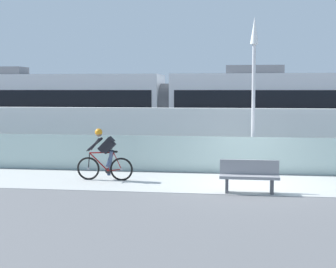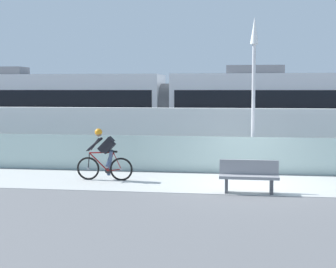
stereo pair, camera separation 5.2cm
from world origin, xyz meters
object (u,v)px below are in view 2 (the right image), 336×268
object	(u,v)px
lamp_post_antenna	(254,75)
bench	(249,176)
cyclist_on_bike	(105,155)
tram	(167,110)

from	to	relation	value
lamp_post_antenna	bench	bearing A→B (deg)	-93.26
cyclist_on_bike	bench	bearing A→B (deg)	-16.41
tram	bench	size ratio (longest dim) A/B	14.10
tram	cyclist_on_bike	distance (m)	7.01
cyclist_on_bike	lamp_post_antenna	xyz separation A→B (m)	(4.56, 2.15, 2.51)
lamp_post_antenna	bench	size ratio (longest dim) A/B	3.25
tram	bench	bearing A→B (deg)	-67.32
tram	lamp_post_antenna	xyz separation A→B (m)	(3.59, -4.70, 1.40)
cyclist_on_bike	lamp_post_antenna	bearing A→B (deg)	25.24
tram	lamp_post_antenna	distance (m)	6.08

